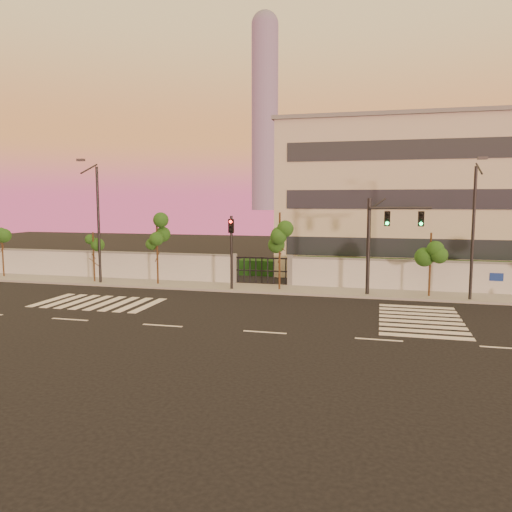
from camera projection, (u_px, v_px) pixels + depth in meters
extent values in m
plane|color=black|center=(265.00, 332.00, 22.49)|extent=(120.00, 120.00, 0.00)
cube|color=gray|center=(301.00, 290.00, 32.60)|extent=(60.00, 3.00, 0.15)
cube|color=#B7BABF|center=(78.00, 265.00, 38.17)|extent=(25.00, 0.30, 2.00)
cube|color=slate|center=(77.00, 251.00, 38.05)|extent=(25.00, 0.36, 0.12)
cube|color=slate|center=(234.00, 269.00, 35.14)|extent=(0.35, 0.35, 2.20)
cube|color=slate|center=(290.00, 271.00, 34.18)|extent=(0.35, 0.35, 2.20)
cube|color=#163610|center=(440.00, 274.00, 34.20)|extent=(20.00, 2.00, 1.80)
cube|color=#163610|center=(113.00, 265.00, 40.25)|extent=(12.00, 1.80, 1.40)
cube|color=#163610|center=(276.00, 268.00, 39.54)|extent=(6.00, 1.50, 1.20)
cube|color=beige|center=(432.00, 199.00, 40.86)|extent=(24.00, 12.00, 12.00)
cube|color=#262D38|center=(439.00, 249.00, 35.44)|extent=(22.00, 0.08, 1.40)
cube|color=#262D38|center=(441.00, 199.00, 35.06)|extent=(22.00, 0.08, 1.40)
cube|color=#262D38|center=(443.00, 149.00, 34.67)|extent=(22.00, 0.08, 1.40)
cube|color=slate|center=(435.00, 123.00, 40.18)|extent=(24.40, 12.40, 0.30)
cylinder|color=slate|center=(265.00, 119.00, 302.00)|extent=(16.00, 16.00, 110.00)
sphere|color=slate|center=(265.00, 24.00, 295.88)|extent=(16.00, 16.00, 16.00)
cube|color=silver|center=(51.00, 300.00, 29.72)|extent=(0.50, 4.00, 0.02)
cube|color=silver|center=(65.00, 301.00, 29.51)|extent=(0.50, 4.00, 0.02)
cube|color=silver|center=(78.00, 302.00, 29.29)|extent=(0.50, 4.00, 0.02)
cube|color=silver|center=(92.00, 302.00, 29.07)|extent=(0.50, 4.00, 0.02)
cube|color=silver|center=(106.00, 303.00, 28.85)|extent=(0.50, 4.00, 0.02)
cube|color=silver|center=(120.00, 304.00, 28.64)|extent=(0.50, 4.00, 0.02)
cube|color=silver|center=(134.00, 305.00, 28.42)|extent=(0.50, 4.00, 0.02)
cube|color=silver|center=(148.00, 305.00, 28.20)|extent=(0.50, 4.00, 0.02)
cube|color=silver|center=(426.00, 337.00, 21.76)|extent=(4.00, 0.50, 0.02)
cube|color=silver|center=(424.00, 331.00, 22.63)|extent=(4.00, 0.50, 0.02)
cube|color=silver|center=(423.00, 326.00, 23.50)|extent=(4.00, 0.50, 0.02)
cube|color=silver|center=(421.00, 322.00, 24.37)|extent=(4.00, 0.50, 0.02)
cube|color=silver|center=(420.00, 318.00, 25.23)|extent=(4.00, 0.50, 0.02)
cube|color=silver|center=(419.00, 314.00, 26.10)|extent=(4.00, 0.50, 0.02)
cube|color=silver|center=(417.00, 310.00, 26.97)|extent=(4.00, 0.50, 0.02)
cube|color=silver|center=(416.00, 307.00, 27.84)|extent=(4.00, 0.50, 0.02)
cube|color=silver|center=(70.00, 319.00, 24.90)|extent=(2.00, 0.15, 0.01)
cube|color=silver|center=(162.00, 325.00, 23.70)|extent=(2.00, 0.15, 0.01)
cube|color=silver|center=(265.00, 332.00, 22.49)|extent=(2.00, 0.15, 0.01)
cube|color=silver|center=(379.00, 340.00, 21.28)|extent=(2.00, 0.15, 0.01)
cube|color=silver|center=(506.00, 348.00, 20.07)|extent=(2.00, 0.15, 0.01)
cylinder|color=#382314|center=(3.00, 253.00, 37.98)|extent=(0.11, 0.11, 3.88)
sphere|color=#164B15|center=(2.00, 238.00, 37.85)|extent=(0.98, 0.98, 0.98)
sphere|color=#164B15|center=(7.00, 245.00, 38.01)|extent=(0.75, 0.75, 0.75)
cylinder|color=#382314|center=(94.00, 258.00, 35.58)|extent=(0.11, 0.11, 3.69)
sphere|color=#164B15|center=(93.00, 242.00, 35.46)|extent=(1.03, 1.03, 1.03)
sphere|color=#164B15|center=(99.00, 250.00, 35.62)|extent=(0.79, 0.79, 0.79)
sphere|color=#164B15|center=(89.00, 248.00, 35.43)|extent=(0.75, 0.75, 0.75)
cylinder|color=#382314|center=(157.00, 251.00, 34.51)|extent=(0.13, 0.13, 4.87)
sphere|color=#164B15|center=(157.00, 230.00, 34.35)|extent=(1.16, 1.16, 1.16)
sphere|color=#164B15|center=(163.00, 240.00, 34.54)|extent=(0.89, 0.89, 0.89)
sphere|color=#164B15|center=(152.00, 237.00, 34.33)|extent=(0.84, 0.84, 0.84)
cylinder|color=#382314|center=(280.00, 252.00, 32.32)|extent=(0.12, 0.12, 5.15)
sphere|color=#164B15|center=(280.00, 228.00, 32.14)|extent=(1.14, 1.14, 1.14)
sphere|color=#164B15|center=(286.00, 240.00, 32.34)|extent=(0.87, 0.87, 0.87)
sphere|color=#164B15|center=(274.00, 236.00, 32.13)|extent=(0.83, 0.83, 0.83)
cylinder|color=#382314|center=(430.00, 266.00, 30.13)|extent=(0.12, 0.12, 3.99)
sphere|color=#164B15|center=(431.00, 246.00, 30.00)|extent=(1.08, 1.08, 1.08)
sphere|color=#164B15|center=(436.00, 256.00, 30.17)|extent=(0.82, 0.82, 0.82)
sphere|color=#164B15|center=(426.00, 253.00, 29.97)|extent=(0.78, 0.78, 0.78)
cylinder|color=black|center=(368.00, 248.00, 30.62)|extent=(0.23, 0.23, 6.05)
cylinder|color=black|center=(401.00, 208.00, 29.90)|extent=(3.63, 1.07, 0.16)
cube|color=black|center=(387.00, 219.00, 30.11)|extent=(0.34, 0.18, 0.88)
sphere|color=#0CF259|center=(387.00, 223.00, 30.03)|extent=(0.20, 0.20, 0.20)
cube|color=black|center=(421.00, 219.00, 29.64)|extent=(0.34, 0.18, 0.88)
sphere|color=#0CF259|center=(421.00, 224.00, 29.56)|extent=(0.20, 0.20, 0.20)
cylinder|color=black|center=(232.00, 254.00, 32.53)|extent=(0.18, 0.18, 4.93)
cube|color=black|center=(231.00, 226.00, 32.28)|extent=(0.38, 0.20, 0.99)
sphere|color=red|center=(231.00, 221.00, 32.14)|extent=(0.22, 0.22, 0.22)
cylinder|color=black|center=(99.00, 226.00, 34.88)|extent=(0.19, 0.19, 8.25)
cylinder|color=black|center=(89.00, 169.00, 33.55)|extent=(0.10, 1.97, 0.80)
cube|color=#3F3F44|center=(81.00, 160.00, 32.60)|extent=(0.52, 0.26, 0.15)
cylinder|color=black|center=(473.00, 235.00, 28.85)|extent=(0.18, 0.18, 7.88)
cylinder|color=black|center=(479.00, 168.00, 27.58)|extent=(0.10, 1.88, 0.77)
cube|color=#3F3F44|center=(483.00, 158.00, 26.67)|extent=(0.49, 0.25, 0.15)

